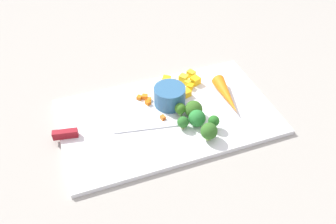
% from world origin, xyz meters
% --- Properties ---
extents(ground_plane, '(4.00, 4.00, 0.00)m').
position_xyz_m(ground_plane, '(0.00, 0.00, 0.00)').
color(ground_plane, '#9B988F').
extents(cutting_board, '(0.52, 0.31, 0.01)m').
position_xyz_m(cutting_board, '(0.00, 0.00, 0.01)').
color(cutting_board, white).
rests_on(cutting_board, ground_plane).
extents(prep_bowl, '(0.08, 0.08, 0.05)m').
position_xyz_m(prep_bowl, '(0.02, 0.04, 0.04)').
color(prep_bowl, '#2E5F8B').
rests_on(prep_bowl, cutting_board).
extents(chef_knife, '(0.30, 0.07, 0.02)m').
position_xyz_m(chef_knife, '(-0.18, -0.00, 0.02)').
color(chef_knife, silver).
rests_on(chef_knife, cutting_board).
extents(whole_carrot, '(0.05, 0.13, 0.03)m').
position_xyz_m(whole_carrot, '(0.16, 0.00, 0.03)').
color(whole_carrot, orange).
rests_on(whole_carrot, cutting_board).
extents(carrot_dice_0, '(0.02, 0.02, 0.01)m').
position_xyz_m(carrot_dice_0, '(-0.05, 0.08, 0.02)').
color(carrot_dice_0, orange).
rests_on(carrot_dice_0, cutting_board).
extents(carrot_dice_1, '(0.01, 0.01, 0.01)m').
position_xyz_m(carrot_dice_1, '(-0.03, 0.07, 0.02)').
color(carrot_dice_1, orange).
rests_on(carrot_dice_1, cutting_board).
extents(carrot_dice_2, '(0.01, 0.02, 0.01)m').
position_xyz_m(carrot_dice_2, '(-0.03, 0.06, 0.02)').
color(carrot_dice_2, orange).
rests_on(carrot_dice_2, cutting_board).
extents(carrot_dice_3, '(0.02, 0.02, 0.01)m').
position_xyz_m(carrot_dice_3, '(-0.03, 0.08, 0.02)').
color(carrot_dice_3, orange).
rests_on(carrot_dice_3, cutting_board).
extents(carrot_dice_4, '(0.01, 0.01, 0.01)m').
position_xyz_m(carrot_dice_4, '(-0.02, -0.01, 0.02)').
color(carrot_dice_4, orange).
rests_on(carrot_dice_4, cutting_board).
extents(pepper_dice_0, '(0.02, 0.03, 0.02)m').
position_xyz_m(pepper_dice_0, '(0.02, 0.09, 0.02)').
color(pepper_dice_0, yellow).
rests_on(pepper_dice_0, cutting_board).
extents(pepper_dice_1, '(0.03, 0.03, 0.02)m').
position_xyz_m(pepper_dice_1, '(0.04, 0.12, 0.02)').
color(pepper_dice_1, yellow).
rests_on(pepper_dice_1, cutting_board).
extents(pepper_dice_2, '(0.02, 0.03, 0.02)m').
position_xyz_m(pepper_dice_2, '(0.11, 0.12, 0.02)').
color(pepper_dice_2, yellow).
rests_on(pepper_dice_2, cutting_board).
extents(pepper_dice_3, '(0.02, 0.01, 0.01)m').
position_xyz_m(pepper_dice_3, '(0.06, 0.11, 0.02)').
color(pepper_dice_3, yellow).
rests_on(pepper_dice_3, cutting_board).
extents(pepper_dice_4, '(0.02, 0.02, 0.01)m').
position_xyz_m(pepper_dice_4, '(0.09, 0.09, 0.02)').
color(pepper_dice_4, yellow).
rests_on(pepper_dice_4, cutting_board).
extents(pepper_dice_5, '(0.03, 0.03, 0.02)m').
position_xyz_m(pepper_dice_5, '(0.07, 0.05, 0.02)').
color(pepper_dice_5, yellow).
rests_on(pepper_dice_5, cutting_board).
extents(pepper_dice_6, '(0.03, 0.03, 0.02)m').
position_xyz_m(pepper_dice_6, '(0.11, 0.09, 0.02)').
color(pepper_dice_6, yellow).
rests_on(pepper_dice_6, cutting_board).
extents(pepper_dice_7, '(0.03, 0.03, 0.02)m').
position_xyz_m(pepper_dice_7, '(0.09, 0.11, 0.02)').
color(pepper_dice_7, yellow).
rests_on(pepper_dice_7, cutting_board).
extents(pepper_dice_8, '(0.02, 0.02, 0.02)m').
position_xyz_m(pepper_dice_8, '(0.04, 0.09, 0.02)').
color(pepper_dice_8, yellow).
rests_on(pepper_dice_8, cutting_board).
extents(pepper_dice_9, '(0.02, 0.02, 0.01)m').
position_xyz_m(pepper_dice_9, '(0.09, 0.08, 0.02)').
color(pepper_dice_9, yellow).
rests_on(pepper_dice_9, cutting_board).
extents(broccoli_floret_0, '(0.03, 0.03, 0.04)m').
position_xyz_m(broccoli_floret_0, '(0.08, -0.08, 0.03)').
color(broccoli_floret_0, '#8EC163').
rests_on(broccoli_floret_0, cutting_board).
extents(broccoli_floret_1, '(0.04, 0.04, 0.04)m').
position_xyz_m(broccoli_floret_1, '(0.06, -0.02, 0.03)').
color(broccoli_floret_1, '#8EB86C').
rests_on(broccoli_floret_1, cutting_board).
extents(broccoli_floret_2, '(0.03, 0.03, 0.03)m').
position_xyz_m(broccoli_floret_2, '(0.02, -0.05, 0.03)').
color(broccoli_floret_2, '#98AD5B').
rests_on(broccoli_floret_2, cutting_board).
extents(broccoli_floret_3, '(0.03, 0.03, 0.04)m').
position_xyz_m(broccoli_floret_3, '(0.03, -0.01, 0.03)').
color(broccoli_floret_3, '#85BC66').
rests_on(broccoli_floret_3, cutting_board).
extents(broccoli_floret_4, '(0.04, 0.04, 0.04)m').
position_xyz_m(broccoli_floret_4, '(0.05, -0.05, 0.03)').
color(broccoli_floret_4, '#8EB263').
rests_on(broccoli_floret_4, cutting_board).
extents(broccoli_floret_5, '(0.04, 0.04, 0.04)m').
position_xyz_m(broccoli_floret_5, '(0.06, -0.11, 0.04)').
color(broccoli_floret_5, '#8EBB59').
rests_on(broccoli_floret_5, cutting_board).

